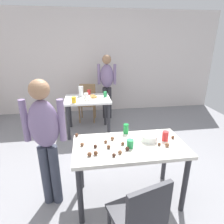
% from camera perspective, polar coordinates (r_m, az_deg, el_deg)
% --- Properties ---
extents(ground_plane, '(6.40, 6.40, 0.00)m').
position_cam_1_polar(ground_plane, '(2.72, 3.25, -22.05)').
color(ground_plane, gray).
extents(wall_back, '(6.40, 0.10, 2.60)m').
position_cam_1_polar(wall_back, '(5.21, -3.66, 14.43)').
color(wall_back, silver).
rests_on(wall_back, ground_plane).
extents(dining_table_near, '(1.26, 0.66, 0.75)m').
position_cam_1_polar(dining_table_near, '(2.23, 5.23, -12.14)').
color(dining_table_near, silver).
rests_on(dining_table_near, ground_plane).
extents(dining_table_far, '(0.91, 0.73, 0.75)m').
position_cam_1_polar(dining_table_far, '(3.95, -7.30, 2.39)').
color(dining_table_far, white).
rests_on(dining_table_far, ground_plane).
extents(chair_near_table, '(0.50, 0.50, 0.87)m').
position_cam_1_polar(chair_near_table, '(1.79, 8.49, -28.45)').
color(chair_near_table, '#2D2D33').
rests_on(chair_near_table, ground_plane).
extents(chair_far_table, '(0.45, 0.45, 0.87)m').
position_cam_1_polar(chair_far_table, '(4.68, -7.35, 3.57)').
color(chair_far_table, olive).
rests_on(chair_far_table, ground_plane).
extents(person_girl_near, '(0.46, 0.24, 1.50)m').
position_cam_1_polar(person_girl_near, '(2.16, -19.34, -6.58)').
color(person_girl_near, '#383D4C').
rests_on(person_girl_near, ground_plane).
extents(person_adult_far, '(0.45, 0.27, 1.55)m').
position_cam_1_polar(person_adult_far, '(4.62, -1.55, 9.13)').
color(person_adult_far, '#28282D').
rests_on(person_adult_far, ground_plane).
extents(mixing_bowl, '(0.19, 0.19, 0.07)m').
position_cam_1_polar(mixing_bowl, '(2.27, 11.17, -7.58)').
color(mixing_bowl, white).
rests_on(mixing_bowl, dining_table_near).
extents(soda_can, '(0.07, 0.07, 0.12)m').
position_cam_1_polar(soda_can, '(2.39, 4.20, -5.04)').
color(soda_can, '#198438').
rests_on(soda_can, dining_table_near).
extents(fork_near, '(0.17, 0.02, 0.01)m').
position_cam_1_polar(fork_near, '(2.10, 9.95, -10.97)').
color(fork_near, silver).
rests_on(fork_near, dining_table_near).
extents(cup_near_0, '(0.08, 0.08, 0.09)m').
position_cam_1_polar(cup_near_0, '(2.10, 5.45, -9.40)').
color(cup_near_0, green).
rests_on(cup_near_0, dining_table_near).
extents(cup_near_1, '(0.07, 0.07, 0.12)m').
position_cam_1_polar(cup_near_1, '(2.31, 15.66, -6.90)').
color(cup_near_1, red).
rests_on(cup_near_1, dining_table_near).
extents(cake_ball_0, '(0.04, 0.04, 0.04)m').
position_cam_1_polar(cake_ball_0, '(2.15, 3.22, -9.42)').
color(cake_ball_0, brown).
rests_on(cake_ball_0, dining_table_near).
extents(cake_ball_1, '(0.05, 0.05, 0.05)m').
position_cam_1_polar(cake_ball_1, '(2.20, 16.20, -9.39)').
color(cake_ball_1, brown).
rests_on(cake_ball_1, dining_table_near).
extents(cake_ball_2, '(0.04, 0.04, 0.04)m').
position_cam_1_polar(cake_ball_2, '(2.15, -8.95, -9.54)').
color(cake_ball_2, brown).
rests_on(cake_ball_2, dining_table_near).
extents(cake_ball_3, '(0.05, 0.05, 0.05)m').
position_cam_1_polar(cake_ball_3, '(1.98, -4.90, -12.13)').
color(cake_ball_3, brown).
rests_on(cake_ball_3, dining_table_near).
extents(cake_ball_4, '(0.04, 0.04, 0.04)m').
position_cam_1_polar(cake_ball_4, '(2.10, -5.01, -10.15)').
color(cake_ball_4, '#3D2319').
rests_on(cake_ball_4, dining_table_near).
extents(cake_ball_5, '(0.04, 0.04, 0.04)m').
position_cam_1_polar(cake_ball_5, '(1.95, 0.58, -12.76)').
color(cake_ball_5, '#3D2319').
rests_on(cake_ball_5, dining_table_near).
extents(cake_ball_6, '(0.04, 0.04, 0.04)m').
position_cam_1_polar(cake_ball_6, '(2.08, -1.02, -10.37)').
color(cake_ball_6, brown).
rests_on(cake_ball_6, dining_table_near).
extents(cake_ball_7, '(0.04, 0.04, 0.04)m').
position_cam_1_polar(cake_ball_7, '(2.20, 13.98, -9.31)').
color(cake_ball_7, brown).
rests_on(cake_ball_7, dining_table_near).
extents(cake_ball_8, '(0.04, 0.04, 0.04)m').
position_cam_1_polar(cake_ball_8, '(2.18, -1.91, -8.88)').
color(cake_ball_8, brown).
rests_on(cake_ball_8, dining_table_near).
extents(cake_ball_9, '(0.05, 0.05, 0.05)m').
position_cam_1_polar(cake_ball_9, '(1.97, -6.76, -12.43)').
color(cake_ball_9, brown).
rests_on(cake_ball_9, dining_table_near).
extents(cake_ball_10, '(0.05, 0.05, 0.05)m').
position_cam_1_polar(cake_ball_10, '(2.05, 4.59, -10.87)').
color(cake_ball_10, '#3D2319').
rests_on(cake_ball_10, dining_table_near).
extents(cake_ball_11, '(0.04, 0.04, 0.04)m').
position_cam_1_polar(cake_ball_11, '(2.39, 17.74, -7.21)').
color(cake_ball_11, brown).
rests_on(cake_ball_11, dining_table_near).
extents(cake_ball_12, '(0.04, 0.04, 0.04)m').
position_cam_1_polar(cake_ball_12, '(2.36, -10.56, -6.77)').
color(cake_ball_12, brown).
rests_on(cake_ball_12, dining_table_near).
extents(cake_ball_13, '(0.04, 0.04, 0.04)m').
position_cam_1_polar(cake_ball_13, '(2.25, 0.10, -7.87)').
color(cake_ball_13, brown).
rests_on(cake_ball_13, dining_table_near).
extents(cake_ball_14, '(0.04, 0.04, 0.04)m').
position_cam_1_polar(cake_ball_14, '(1.99, 2.42, -11.91)').
color(cake_ball_14, brown).
rests_on(cake_ball_14, dining_table_near).
extents(pitcher_far, '(0.10, 0.10, 0.20)m').
position_cam_1_polar(pitcher_far, '(4.09, -9.27, 6.20)').
color(pitcher_far, white).
rests_on(pitcher_far, dining_table_far).
extents(cup_far_0, '(0.09, 0.09, 0.11)m').
position_cam_1_polar(cup_far_0, '(3.89, -7.75, 4.84)').
color(cup_far_0, white).
rests_on(cup_far_0, dining_table_far).
extents(cup_far_1, '(0.08, 0.08, 0.10)m').
position_cam_1_polar(cup_far_1, '(4.21, -6.93, 5.98)').
color(cup_far_1, red).
rests_on(cup_far_1, dining_table_far).
extents(cup_far_2, '(0.07, 0.07, 0.11)m').
position_cam_1_polar(cup_far_2, '(3.99, -2.06, 5.37)').
color(cup_far_2, green).
rests_on(cup_far_2, dining_table_far).
extents(cup_far_3, '(0.09, 0.09, 0.11)m').
position_cam_1_polar(cup_far_3, '(3.65, -11.36, 3.61)').
color(cup_far_3, yellow).
rests_on(cup_far_3, dining_table_far).
extents(donut_far_0, '(0.14, 0.14, 0.04)m').
position_cam_1_polar(donut_far_0, '(3.94, -5.47, 4.59)').
color(donut_far_0, gold).
rests_on(donut_far_0, dining_table_far).
extents(donut_far_1, '(0.10, 0.10, 0.03)m').
position_cam_1_polar(donut_far_1, '(4.05, -5.89, 4.95)').
color(donut_far_1, gold).
rests_on(donut_far_1, dining_table_far).
extents(donut_far_2, '(0.10, 0.10, 0.03)m').
position_cam_1_polar(donut_far_2, '(3.75, -7.54, 3.60)').
color(donut_far_2, white).
rests_on(donut_far_2, dining_table_far).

